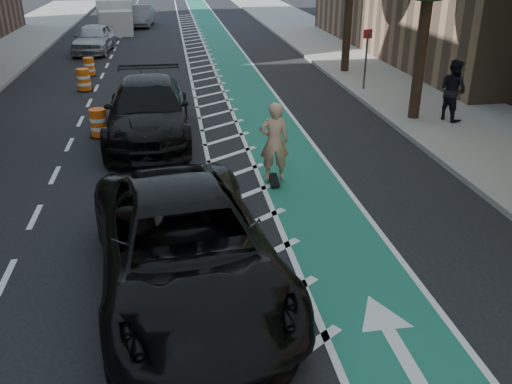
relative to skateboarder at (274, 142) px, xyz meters
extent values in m
plane|color=black|center=(-2.30, -3.42, -1.09)|extent=(120.00, 120.00, 0.00)
cube|color=#1C6353|center=(0.70, 6.58, -1.08)|extent=(2.00, 90.00, 0.01)
cube|color=silver|center=(-0.80, 6.58, -1.08)|extent=(1.40, 90.00, 0.01)
cube|color=gray|center=(7.20, 6.58, -1.01)|extent=(5.00, 90.00, 0.15)
cube|color=gray|center=(4.75, 6.58, -1.01)|extent=(0.12, 90.00, 0.16)
cylinder|color=#382619|center=(5.60, 4.58, 1.11)|extent=(0.36, 0.36, 4.40)
cylinder|color=#382619|center=(5.60, 12.58, 1.11)|extent=(0.36, 0.36, 4.40)
cylinder|color=#4C4C4C|center=(5.30, 8.58, 0.11)|extent=(0.08, 0.08, 2.40)
cube|color=red|center=(5.30, 8.58, 1.21)|extent=(0.35, 0.02, 0.35)
cube|color=black|center=(0.00, 0.00, -0.99)|extent=(0.30, 0.84, 0.03)
cylinder|color=black|center=(-0.06, 0.28, -1.06)|extent=(0.04, 0.07, 0.06)
cylinder|color=black|center=(0.11, 0.27, -1.06)|extent=(0.04, 0.07, 0.06)
cylinder|color=black|center=(-0.11, -0.27, -1.06)|extent=(0.04, 0.07, 0.06)
cylinder|color=black|center=(0.06, -0.28, -1.06)|extent=(0.04, 0.07, 0.06)
imported|color=tan|center=(0.00, 0.00, 0.00)|extent=(0.75, 0.52, 1.95)
imported|color=black|center=(-2.30, -4.34, -0.24)|extent=(3.58, 6.44, 1.70)
imported|color=black|center=(-3.12, 4.08, -0.22)|extent=(2.45, 6.01, 1.74)
imported|color=#A8A8AE|center=(-6.49, 19.59, -0.32)|extent=(2.23, 4.67, 1.54)
imported|color=slate|center=(-4.33, 30.45, -0.35)|extent=(1.97, 4.63, 1.49)
imported|color=black|center=(6.66, 4.02, 0.05)|extent=(1.04, 1.16, 1.97)
cube|color=beige|center=(-6.04, 28.49, -0.03)|extent=(2.67, 3.61, 2.11)
cube|color=beige|center=(-5.77, 25.97, -0.30)|extent=(2.28, 1.90, 1.59)
cylinder|color=black|center=(-6.67, 25.45, -0.72)|extent=(0.34, 0.76, 0.74)
cylinder|color=black|center=(-4.78, 25.65, -0.72)|extent=(0.34, 0.76, 0.74)
cylinder|color=black|center=(-7.07, 29.23, -0.72)|extent=(0.34, 0.76, 0.74)
cylinder|color=black|center=(-5.18, 29.43, -0.72)|extent=(0.34, 0.76, 0.74)
cylinder|color=#FF580D|center=(-4.67, 4.42, -0.65)|extent=(0.51, 0.51, 0.87)
cylinder|color=silver|center=(-4.67, 4.42, -0.80)|extent=(0.51, 0.51, 0.12)
cylinder|color=silver|center=(-4.67, 4.42, -0.52)|extent=(0.51, 0.51, 0.12)
cylinder|color=black|center=(-4.67, 4.42, -1.07)|extent=(0.64, 0.64, 0.04)
cylinder|color=#E85E0C|center=(-5.90, 10.58, -0.64)|extent=(0.52, 0.52, 0.89)
cylinder|color=silver|center=(-5.90, 10.58, -0.79)|extent=(0.53, 0.53, 0.12)
cylinder|color=silver|center=(-5.90, 10.58, -0.51)|extent=(0.53, 0.53, 0.12)
cylinder|color=black|center=(-5.90, 10.58, -1.07)|extent=(0.66, 0.66, 0.04)
cylinder|color=#F05D0C|center=(-6.04, 13.47, -0.68)|extent=(0.48, 0.48, 0.82)
cylinder|color=silver|center=(-6.04, 13.47, -0.81)|extent=(0.49, 0.49, 0.11)
cylinder|color=silver|center=(-6.04, 13.47, -0.56)|extent=(0.49, 0.49, 0.11)
cylinder|color=black|center=(-6.04, 13.47, -1.07)|extent=(0.60, 0.60, 0.04)
camera|label=1|loc=(-2.35, -12.19, 4.29)|focal=38.00mm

